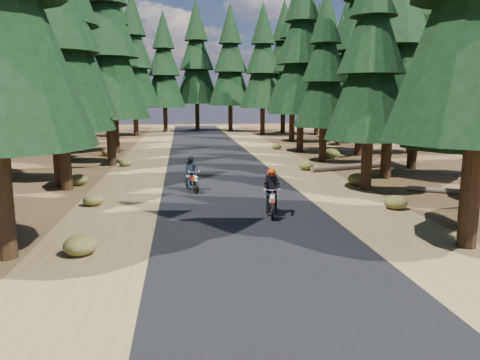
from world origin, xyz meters
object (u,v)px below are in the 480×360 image
at_px(log_near, 354,166).
at_px(rider_follow, 192,180).
at_px(log_far, 458,192).
at_px(rider_lead, 272,200).

distance_m(log_near, rider_follow, 10.94).
height_order(log_near, log_far, log_near).
xyz_separation_m(log_far, rider_follow, (-11.29, 2.10, 0.40)).
bearing_deg(rider_lead, log_far, -155.43).
xyz_separation_m(log_far, rider_lead, (-8.63, -2.60, 0.43)).
distance_m(rider_lead, rider_follow, 5.40).
relative_size(log_near, log_far, 1.41).
bearing_deg(log_near, rider_follow, -167.87).
relative_size(log_far, rider_follow, 2.29).
bearing_deg(rider_follow, rider_lead, 103.12).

